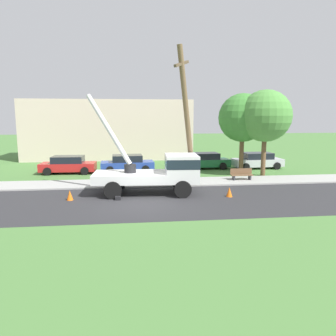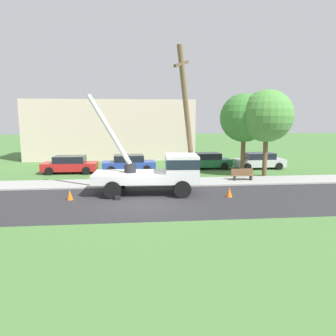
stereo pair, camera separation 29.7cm
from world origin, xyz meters
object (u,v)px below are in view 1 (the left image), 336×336
parked_sedan_red (68,165)px  parked_sedan_green (204,161)px  traffic_cone_ahead (229,192)px  parked_sedan_silver (257,161)px  roadside_tree_far (243,118)px  utility_truck (160,170)px  leaning_utility_pole (187,118)px  parked_sedan_blue (127,163)px  park_bench (242,175)px  roadside_tree_near (265,116)px  traffic_cone_behind (70,195)px

parked_sedan_red → parked_sedan_green: bearing=5.4°
traffic_cone_ahead → parked_sedan_silver: size_ratio=0.12×
parked_sedan_red → roadside_tree_far: 14.68m
utility_truck → parked_sedan_red: 10.48m
leaning_utility_pole → parked_sedan_green: 9.46m
parked_sedan_blue → park_bench: bearing=-31.3°
parked_sedan_silver → roadside_tree_near: bearing=-105.3°
roadside_tree_far → parked_sedan_blue: bearing=168.2°
traffic_cone_behind → roadside_tree_far: roadside_tree_far is taller
park_bench → roadside_tree_far: bearing=71.6°
leaning_utility_pole → traffic_cone_ahead: leaning_utility_pole is taller
roadside_tree_far → parked_sedan_green: bearing=130.8°
utility_truck → roadside_tree_far: roadside_tree_far is taller
roadside_tree_near → roadside_tree_far: (-1.36, 1.22, -0.14)m
parked_sedan_silver → traffic_cone_ahead: bearing=-119.7°
leaning_utility_pole → roadside_tree_near: leaning_utility_pole is taller
utility_truck → parked_sedan_silver: (9.57, 8.59, -0.70)m
traffic_cone_ahead → roadside_tree_near: (4.67, 6.28, 4.37)m
traffic_cone_ahead → roadside_tree_far: roadside_tree_far is taller
parked_sedan_red → roadside_tree_far: (14.07, -1.72, 3.79)m
traffic_cone_behind → park_bench: park_bench is taller
utility_truck → traffic_cone_ahead: 4.29m
leaning_utility_pole → roadside_tree_near: (6.81, 4.09, 0.15)m
parked_sedan_green → roadside_tree_far: bearing=-49.2°
utility_truck → traffic_cone_behind: 5.37m
parked_sedan_green → parked_sedan_silver: size_ratio=1.00×
utility_truck → parked_sedan_green: size_ratio=1.50×
traffic_cone_behind → parked_sedan_green: size_ratio=0.12×
parked_sedan_blue → traffic_cone_behind: bearing=-108.7°
traffic_cone_behind → roadside_tree_near: bearing=23.7°
utility_truck → parked_sedan_green: (4.79, 8.99, -0.70)m
parked_sedan_green → roadside_tree_near: bearing=-46.8°
traffic_cone_behind → leaning_utility_pole: bearing=15.6°
parked_sedan_red → park_bench: parked_sedan_red is taller
traffic_cone_behind → parked_sedan_red: (-1.71, 8.96, 0.43)m
traffic_cone_behind → parked_sedan_blue: (3.11, 9.17, 0.43)m
parked_sedan_silver → roadside_tree_near: size_ratio=0.67×
leaning_utility_pole → parked_sedan_red: (-8.62, 7.03, -3.78)m
leaning_utility_pole → park_bench: 6.40m
leaning_utility_pole → roadside_tree_near: size_ratio=1.32×
park_bench → roadside_tree_near: (2.38, 1.85, 4.18)m
traffic_cone_ahead → parked_sedan_green: 10.36m
parked_sedan_red → traffic_cone_behind: bearing=-79.2°
traffic_cone_ahead → parked_sedan_blue: parked_sedan_blue is taller
utility_truck → roadside_tree_far: bearing=40.5°
leaning_utility_pole → traffic_cone_ahead: bearing=-45.6°
traffic_cone_ahead → roadside_tree_far: (3.31, 7.51, 4.23)m
utility_truck → parked_sedan_silver: utility_truck is taller
traffic_cone_ahead → parked_sedan_blue: size_ratio=0.12×
park_bench → traffic_cone_ahead: bearing=-117.2°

